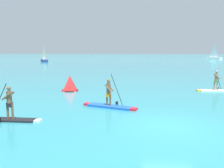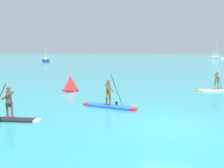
{
  "view_description": "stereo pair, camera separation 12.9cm",
  "coord_description": "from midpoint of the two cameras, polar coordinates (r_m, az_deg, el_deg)",
  "views": [
    {
      "loc": [
        -0.91,
        -10.98,
        3.47
      ],
      "look_at": [
        -3.64,
        5.58,
        1.1
      ],
      "focal_mm": 38.31,
      "sensor_mm": 36.0,
      "label": 1
    },
    {
      "loc": [
        -0.78,
        -10.96,
        3.47
      ],
      "look_at": [
        -3.64,
        5.58,
        1.1
      ],
      "focal_mm": 38.31,
      "sensor_mm": 36.0,
      "label": 2
    }
  ],
  "objects": [
    {
      "name": "sailboat_left_horizon",
      "position": [
        75.17,
        -15.93,
        5.6
      ],
      "size": [
        4.37,
        5.83,
        5.4
      ],
      "rotation": [
        0.0,
        0.0,
        5.26
      ],
      "color": "navy",
      "rests_on": "ground"
    },
    {
      "name": "paddleboarder_far_right",
      "position": [
        22.17,
        23.17,
        -0.64
      ],
      "size": [
        2.88,
        1.06,
        1.81
      ],
      "rotation": [
        0.0,
        0.0,
        0.09
      ],
      "color": "white",
      "rests_on": "ground"
    },
    {
      "name": "sailboat_right_horizon",
      "position": [
        101.82,
        23.09,
        5.9
      ],
      "size": [
        5.38,
        5.86,
        6.81
      ],
      "rotation": [
        0.0,
        0.0,
        5.42
      ],
      "color": "white",
      "rests_on": "ground"
    },
    {
      "name": "paddleboarder_mid_center",
      "position": [
        14.62,
        -0.82,
        -4.47
      ],
      "size": [
        3.48,
        1.42,
        2.03
      ],
      "rotation": [
        0.0,
        0.0,
        -0.28
      ],
      "color": "blue",
      "rests_on": "ground"
    },
    {
      "name": "paddleboarder_near_left",
      "position": [
        12.98,
        -23.55,
        -6.26
      ],
      "size": [
        3.2,
        0.92,
        1.99
      ],
      "rotation": [
        0.0,
        0.0,
        3.21
      ],
      "color": "black",
      "rests_on": "ground"
    },
    {
      "name": "race_marker_buoy",
      "position": [
        20.91,
        -10.19,
        0.03
      ],
      "size": [
        1.61,
        1.61,
        1.34
      ],
      "color": "red",
      "rests_on": "ground"
    },
    {
      "name": "ground",
      "position": [
        11.54,
        13.31,
        -9.69
      ],
      "size": [
        440.0,
        440.0,
        0.0
      ],
      "primitive_type": "plane",
      "color": "teal"
    }
  ]
}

